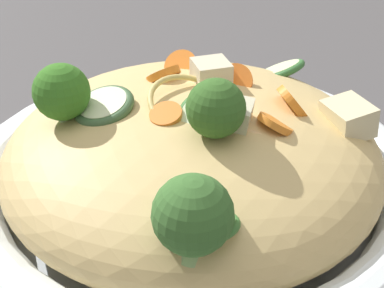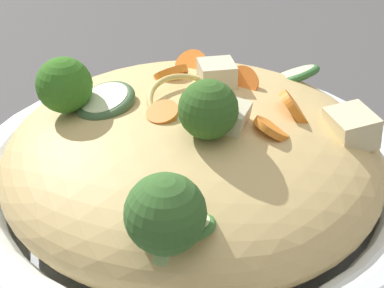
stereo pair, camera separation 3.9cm
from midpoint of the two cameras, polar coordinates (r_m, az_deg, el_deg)
name	(u,v)px [view 2 (the right image)]	position (r m, az deg, el deg)	size (l,w,h in m)	color
ground_plane	(192,217)	(0.43, 2.62, -7.59)	(3.00, 3.00, 0.00)	#4A4849
serving_bowl	(192,188)	(0.41, 2.72, -4.58)	(0.34, 0.34, 0.05)	white
noodle_heap	(192,154)	(0.39, 2.82, -1.08)	(0.26, 0.26, 0.09)	tan
broccoli_florets	(141,140)	(0.32, -1.82, 0.32)	(0.12, 0.19, 0.06)	#9DBF6F
carrot_coins	(226,93)	(0.39, 6.32, 5.12)	(0.10, 0.14, 0.03)	orange
zucchini_slices	(197,118)	(0.37, 3.53, 2.59)	(0.24, 0.17, 0.05)	beige
chicken_chunks	(277,108)	(0.38, 11.63, 3.57)	(0.10, 0.13, 0.04)	beige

